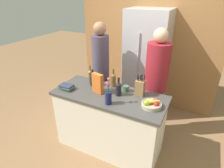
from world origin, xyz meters
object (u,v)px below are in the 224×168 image
bottle_wine (90,76)px  person_in_blue (156,80)px  refrigerator (146,64)px  fruit_bowl (152,104)px  flower_vase (108,95)px  bottle_oil (113,79)px  cereal_box (98,83)px  bottle_vinegar (118,88)px  book_stack (67,87)px  coffee_mug (126,89)px  knife_block (140,88)px  bottle_water (93,79)px  person_at_sink (101,68)px

bottle_wine → person_in_blue: person_in_blue is taller
refrigerator → fruit_bowl: size_ratio=7.86×
flower_vase → bottle_oil: flower_vase is taller
bottle_wine → cereal_box: bearing=-40.0°
bottle_vinegar → book_stack: bearing=-166.6°
flower_vase → coffee_mug: size_ratio=3.13×
refrigerator → person_in_blue: bearing=-60.6°
person_in_blue → bottle_oil: bearing=-154.8°
refrigerator → flower_vase: (-0.03, -1.42, 0.07)m
fruit_bowl → book_stack: bearing=-175.0°
book_stack → bottle_wine: size_ratio=0.73×
book_stack → bottle_wine: 0.39m
knife_block → refrigerator: bearing=103.4°
bottle_oil → bottle_water: bearing=-159.2°
bottle_wine → person_at_sink: 0.39m
knife_block → book_stack: 1.04m
bottle_oil → person_at_sink: bearing=139.9°
person_in_blue → refrigerator: bearing=111.8°
person_at_sink → fruit_bowl: bearing=-42.0°
cereal_box → bottle_wine: 0.34m
cereal_box → person_at_sink: bearing=116.5°
knife_block → flower_vase: (-0.27, -0.39, 0.01)m
fruit_bowl → bottle_wine: size_ratio=0.87×
refrigerator → person_in_blue: (0.35, -0.62, 0.02)m
bottle_oil → refrigerator: bearing=79.2°
book_stack → bottle_water: bearing=45.2°
refrigerator → knife_block: bearing=-76.6°
person_at_sink → book_stack: bearing=-113.5°
knife_block → cereal_box: bearing=-159.8°
knife_block → coffee_mug: knife_block is taller
fruit_bowl → person_in_blue: person_in_blue is taller
refrigerator → book_stack: (-0.74, -1.35, -0.01)m
book_stack → knife_block: bearing=17.7°
cereal_box → bottle_wine: size_ratio=0.98×
bottle_water → refrigerator: bearing=66.5°
refrigerator → flower_vase: size_ratio=5.46×
cereal_box → book_stack: size_ratio=1.34×
bottle_wine → bottle_water: bottle_wine is taller
bottle_oil → bottle_water: size_ratio=1.11×
refrigerator → bottle_oil: 0.99m
bottle_vinegar → flower_vase: bearing=-94.6°
cereal_box → bottle_water: bearing=139.0°
bottle_oil → bottle_vinegar: size_ratio=1.08×
knife_block → person_in_blue: bearing=75.6°
coffee_mug → person_in_blue: 0.51m
cereal_box → bottle_water: (-0.18, 0.15, -0.04)m
person_at_sink → flower_vase: bearing=-66.7°
knife_block → person_at_sink: size_ratio=0.17×
bottle_vinegar → bottle_water: size_ratio=1.03×
cereal_box → bottle_water: 0.24m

